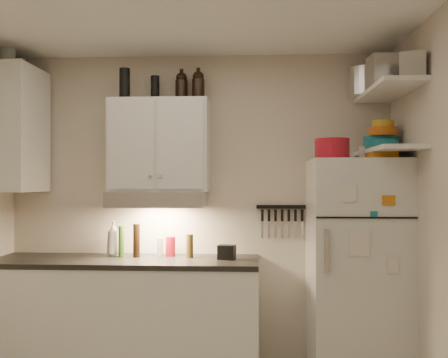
{
  "coord_description": "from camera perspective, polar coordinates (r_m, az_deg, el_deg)",
  "views": [
    {
      "loc": [
        0.45,
        -2.7,
        1.53
      ],
      "look_at": [
        0.25,
        0.9,
        1.55
      ],
      "focal_mm": 40.0,
      "sensor_mm": 36.0,
      "label": 1
    }
  ],
  "objects": [
    {
      "name": "back_wall",
      "position": [
        4.24,
        -2.93,
        -3.43
      ],
      "size": [
        3.2,
        0.02,
        2.6
      ],
      "primitive_type": "cube",
      "color": "beige",
      "rests_on": "ground"
    },
    {
      "name": "base_cabinet",
      "position": [
        4.17,
        -11.22,
        -15.46
      ],
      "size": [
        2.1,
        0.6,
        0.88
      ],
      "primitive_type": "cube",
      "color": "white",
      "rests_on": "floor"
    },
    {
      "name": "countertop",
      "position": [
        4.08,
        -11.21,
        -9.2
      ],
      "size": [
        2.1,
        0.62,
        0.04
      ],
      "primitive_type": "cube",
      "color": "black",
      "rests_on": "base_cabinet"
    },
    {
      "name": "upper_cabinet",
      "position": [
        4.12,
        -7.35,
        3.79
      ],
      "size": [
        0.8,
        0.33,
        0.75
      ],
      "primitive_type": "cube",
      "color": "white",
      "rests_on": "back_wall"
    },
    {
      "name": "side_cabinet",
      "position": [
        4.35,
        -22.61,
        5.24
      ],
      "size": [
        0.33,
        0.55,
        1.0
      ],
      "primitive_type": "cube",
      "color": "white",
      "rests_on": "left_wall"
    },
    {
      "name": "range_hood",
      "position": [
        4.04,
        -7.52,
        -2.3
      ],
      "size": [
        0.76,
        0.46,
        0.12
      ],
      "primitive_type": "cube",
      "color": "silver",
      "rests_on": "back_wall"
    },
    {
      "name": "fridge",
      "position": [
        4.0,
        14.89,
        -10.09
      ],
      "size": [
        0.7,
        0.68,
        1.7
      ],
      "primitive_type": "cube",
      "color": "silver",
      "rests_on": "floor"
    },
    {
      "name": "shelf_hi",
      "position": [
        3.92,
        18.17,
        9.54
      ],
      "size": [
        0.3,
        0.95,
        0.03
      ],
      "primitive_type": "cube",
      "color": "white",
      "rests_on": "right_wall"
    },
    {
      "name": "shelf_lo",
      "position": [
        3.87,
        18.18,
        3.11
      ],
      "size": [
        0.3,
        0.95,
        0.03
      ],
      "primitive_type": "cube",
      "color": "white",
      "rests_on": "right_wall"
    },
    {
      "name": "knife_strip",
      "position": [
        4.2,
        6.59,
        -3.18
      ],
      "size": [
        0.42,
        0.02,
        0.03
      ],
      "primitive_type": "cube",
      "color": "black",
      "rests_on": "back_wall"
    },
    {
      "name": "dutch_oven",
      "position": [
        3.74,
        12.25,
        3.41
      ],
      "size": [
        0.32,
        0.32,
        0.15
      ],
      "primitive_type": "cylinder",
      "rotation": [
        0.0,
        0.0,
        0.36
      ],
      "color": "#AA1324",
      "rests_on": "fridge"
    },
    {
      "name": "book_stack",
      "position": [
        3.83,
        17.53,
        2.84
      ],
      "size": [
        0.2,
        0.24,
        0.08
      ],
      "primitive_type": "cube",
      "rotation": [
        0.0,
        0.0,
        -0.02
      ],
      "color": "orange",
      "rests_on": "fridge"
    },
    {
      "name": "spice_jar",
      "position": [
        3.93,
        15.58,
        2.87
      ],
      "size": [
        0.06,
        0.06,
        0.1
      ],
      "primitive_type": "cylinder",
      "rotation": [
        0.0,
        0.0,
        -0.15
      ],
      "color": "silver",
      "rests_on": "fridge"
    },
    {
      "name": "stock_pot",
      "position": [
        4.23,
        16.0,
        10.55
      ],
      "size": [
        0.4,
        0.4,
        0.22
      ],
      "primitive_type": "cylinder",
      "rotation": [
        0.0,
        0.0,
        -0.35
      ],
      "color": "silver",
      "rests_on": "shelf_hi"
    },
    {
      "name": "tin_a",
      "position": [
        3.86,
        17.92,
        11.62
      ],
      "size": [
        0.24,
        0.22,
        0.22
      ],
      "primitive_type": "cube",
      "rotation": [
        0.0,
        0.0,
        0.07
      ],
      "color": "#AAAAAD",
      "rests_on": "shelf_hi"
    },
    {
      "name": "tin_b",
      "position": [
        3.6,
        20.72,
        12.01
      ],
      "size": [
        0.2,
        0.2,
        0.16
      ],
      "primitive_type": "cube",
      "rotation": [
        0.0,
        0.0,
        -0.27
      ],
      "color": "#AAAAAD",
      "rests_on": "shelf_hi"
    },
    {
      "name": "bowl_teal",
      "position": [
        4.07,
        17.45,
        3.9
      ],
      "size": [
        0.26,
        0.26,
        0.11
      ],
      "primitive_type": "cylinder",
      "color": "#177081",
      "rests_on": "shelf_lo"
    },
    {
      "name": "bowl_orange",
      "position": [
        4.0,
        17.72,
        5.18
      ],
      "size": [
        0.21,
        0.21,
        0.06
      ],
      "primitive_type": "cylinder",
      "color": "#CA5A13",
      "rests_on": "bowl_teal"
    },
    {
      "name": "bowl_yellow",
      "position": [
        4.01,
        17.72,
        6.01
      ],
      "size": [
        0.17,
        0.17,
        0.05
      ],
      "primitive_type": "cylinder",
      "color": "gold",
      "rests_on": "bowl_orange"
    },
    {
      "name": "plates",
      "position": [
        3.88,
        17.61,
        3.76
      ],
      "size": [
        0.31,
        0.31,
        0.06
      ],
      "primitive_type": "cylinder",
      "rotation": [
        0.0,
        0.0,
        0.38
      ],
      "color": "#177081",
      "rests_on": "shelf_lo"
    },
    {
      "name": "growler_a",
      "position": [
        4.22,
        -4.88,
        10.51
      ],
      "size": [
        0.13,
        0.13,
        0.24
      ],
      "primitive_type": null,
      "rotation": [
        0.0,
        0.0,
        0.27
      ],
      "color": "black",
      "rests_on": "upper_cabinet"
    },
    {
      "name": "growler_b",
      "position": [
        4.16,
        -2.96,
        10.65
      ],
      "size": [
        0.13,
        0.13,
        0.24
      ],
      "primitive_type": null,
      "rotation": [
        0.0,
        0.0,
        0.37
      ],
      "color": "black",
      "rests_on": "upper_cabinet"
    },
    {
      "name": "thermos_a",
      "position": [
        4.24,
        -7.89,
        10.2
      ],
      "size": [
        0.07,
        0.07,
        0.21
      ],
      "primitive_type": "cylinder",
      "rotation": [
        0.0,
        0.0,
        -0.02
      ],
      "color": "black",
      "rests_on": "upper_cabinet"
    },
    {
      "name": "thermos_b",
      "position": [
        4.19,
        -11.29,
        10.62
      ],
      "size": [
        0.1,
        0.1,
        0.25
      ],
      "primitive_type": "cylinder",
      "rotation": [
        0.0,
        0.0,
        -0.18
      ],
      "color": "black",
      "rests_on": "upper_cabinet"
    },
    {
      "name": "side_jar",
      "position": [
        4.48,
        -23.49,
        12.63
      ],
      "size": [
        0.15,
        0.15,
        0.16
      ],
      "primitive_type": "cylinder",
      "rotation": [
        0.0,
        0.0,
        0.24
      ],
      "color": "silver",
      "rests_on": "side_cabinet"
    },
    {
      "name": "soap_bottle",
      "position": [
        4.23,
        -12.52,
        -6.42
      ],
      "size": [
        0.15,
        0.15,
        0.32
      ],
      "primitive_type": "imported",
      "rotation": [
        0.0,
        0.0,
        0.3
      ],
      "color": "white",
      "rests_on": "countertop"
    },
    {
      "name": "pepper_mill",
      "position": [
        4.05,
        -3.95,
        -7.63
      ],
      "size": [
        0.07,
        0.07,
        0.19
      ],
      "primitive_type": "cylinder",
      "rotation": [
        0.0,
        0.0,
        0.18
      ],
      "color": "brown",
      "rests_on": "countertop"
    },
    {
      "name": "oil_bottle",
      "position": [
        4.16,
        -11.65,
        -7.0
      ],
      "size": [
        0.05,
        0.05,
        0.25
      ],
      "primitive_type": "cylinder",
      "rotation": [
        0.0,
        0.0,
        0.1
      ],
      "color": "#38691A",
      "rests_on": "countertop"
    },
    {
      "name": "vinegar_bottle",
      "position": [
        4.12,
        -9.97,
        -6.93
      ],
      "size": [
        0.07,
        0.07,
        0.27
      ],
      "primitive_type": "cylinder",
      "rotation": [
        0.0,
        0.0,
        -0.32
      ],
      "color": "black",
      "rests_on": "countertop"
    },
    {
      "name": "clear_bottle",
      "position": [
        4.12,
        -7.34,
        -7.74
      ],
      "size": [
        0.06,
        0.06,
        0.15
      ],
      "primitive_type": "cylinder",
      "rotation": [
        0.0,
        0.0,
        -0.15
      ],
      "color": "silver",
      "rests_on": "countertop"
    },
    {
      "name": "red_jar",
      "position": [
        4.15,
        -6.14,
        -7.66
      ],
      "size": [
        0.11,
        0.11,
        0.16
      ],
      "primitive_type": "cylinder",
      "rotation": [
        0.0,
        0.0,
        -0.43
      ],
      "color": "#AA1324",
      "rests_on": "countertop"
    },
    {
      "name": "caddy",
      "position": [
        3.96,
        0.31,
        -8.36
      ],
      "size": [
        0.15,
        0.12,
        0.11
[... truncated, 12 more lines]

